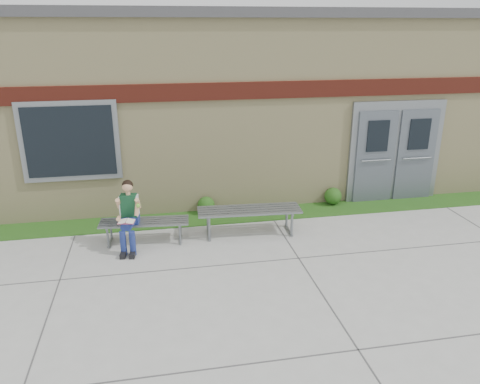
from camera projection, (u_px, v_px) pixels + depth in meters
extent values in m
plane|color=#9E9E99|center=(249.00, 278.00, 7.57)|extent=(80.00, 80.00, 0.00)
cube|color=#1E4412|center=(224.00, 216.00, 9.97)|extent=(16.00, 0.80, 0.02)
cube|color=beige|center=(204.00, 99.00, 12.45)|extent=(16.00, 6.00, 4.00)
cube|color=#3F3F42|center=(201.00, 15.00, 11.74)|extent=(16.20, 6.20, 0.20)
cube|color=maroon|center=(220.00, 91.00, 9.44)|extent=(16.00, 0.06, 0.35)
cube|color=slate|center=(70.00, 141.00, 9.21)|extent=(1.90, 0.08, 1.60)
cube|color=black|center=(70.00, 142.00, 9.17)|extent=(1.70, 0.04, 1.40)
cube|color=slate|center=(395.00, 152.00, 10.62)|extent=(2.20, 0.08, 2.30)
cube|color=#4E555E|center=(375.00, 157.00, 10.52)|extent=(0.92, 0.06, 2.10)
cube|color=#4E555E|center=(416.00, 155.00, 10.69)|extent=(0.92, 0.06, 2.10)
cube|color=slate|center=(144.00, 222.00, 8.70)|extent=(1.67, 0.59, 0.03)
cube|color=slate|center=(109.00, 235.00, 8.66)|extent=(0.08, 0.46, 0.37)
cube|color=slate|center=(180.00, 230.00, 8.89)|extent=(0.08, 0.46, 0.37)
cube|color=slate|center=(249.00, 210.00, 9.02)|extent=(2.02, 0.67, 0.04)
cube|color=slate|center=(209.00, 226.00, 8.97)|extent=(0.08, 0.55, 0.45)
cube|color=slate|center=(289.00, 220.00, 9.25)|extent=(0.08, 0.55, 0.45)
cube|color=navy|center=(131.00, 219.00, 8.59)|extent=(0.34, 0.26, 0.15)
cube|color=#0E361B|center=(129.00, 205.00, 8.48)|extent=(0.31, 0.22, 0.42)
sphere|color=tan|center=(127.00, 187.00, 8.34)|extent=(0.22, 0.22, 0.19)
sphere|color=black|center=(127.00, 185.00, 8.36)|extent=(0.23, 0.23, 0.20)
cylinder|color=navy|center=(123.00, 223.00, 8.36)|extent=(0.19, 0.40, 0.14)
cylinder|color=navy|center=(133.00, 223.00, 8.36)|extent=(0.19, 0.40, 0.14)
cylinder|color=navy|center=(123.00, 243.00, 8.25)|extent=(0.11, 0.11, 0.45)
cylinder|color=navy|center=(133.00, 243.00, 8.26)|extent=(0.11, 0.11, 0.45)
cube|color=black|center=(123.00, 254.00, 8.25)|extent=(0.13, 0.25, 0.09)
cube|color=black|center=(133.00, 254.00, 8.26)|extent=(0.13, 0.25, 0.09)
cylinder|color=tan|center=(119.00, 204.00, 8.40)|extent=(0.11, 0.21, 0.24)
cylinder|color=tan|center=(138.00, 203.00, 8.41)|extent=(0.11, 0.21, 0.24)
cube|color=white|center=(126.00, 221.00, 8.23)|extent=(0.31, 0.24, 0.01)
cube|color=#D04E74|center=(126.00, 222.00, 8.23)|extent=(0.31, 0.25, 0.01)
sphere|color=#75C935|center=(138.00, 206.00, 8.29)|extent=(0.08, 0.08, 0.08)
sphere|color=#1E4412|center=(206.00, 205.00, 10.08)|extent=(0.37, 0.37, 0.37)
sphere|color=#1E4412|center=(333.00, 196.00, 10.58)|extent=(0.38, 0.38, 0.38)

